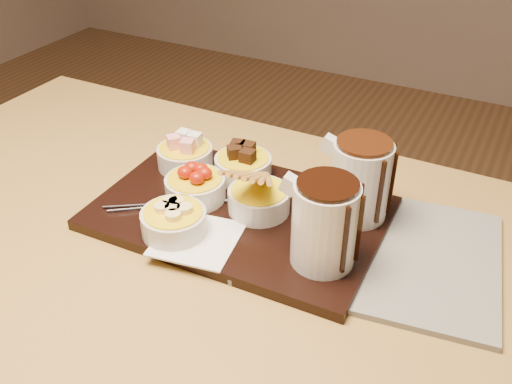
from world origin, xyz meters
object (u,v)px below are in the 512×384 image
at_px(dining_table, 171,274).
at_px(pitcher_milk_chocolate, 360,181).
at_px(serving_board, 240,213).
at_px(newspaper, 374,249).
at_px(bowl_strawberries, 195,189).
at_px(pitcher_dark_chocolate, 325,225).

height_order(dining_table, pitcher_milk_chocolate, pitcher_milk_chocolate).
relative_size(serving_board, pitcher_milk_chocolate, 3.64).
bearing_deg(newspaper, bowl_strawberries, 177.01).
bearing_deg(dining_table, pitcher_dark_chocolate, 5.21).
height_order(serving_board, pitcher_dark_chocolate, pitcher_dark_chocolate).
xyz_separation_m(serving_board, newspaper, (0.22, 0.02, -0.00)).
xyz_separation_m(pitcher_dark_chocolate, pitcher_milk_chocolate, (0.01, 0.13, 0.00)).
bearing_deg(newspaper, pitcher_milk_chocolate, 123.99).
bearing_deg(dining_table, pitcher_milk_chocolate, 30.05).
distance_m(bowl_strawberries, pitcher_dark_chocolate, 0.25).
height_order(dining_table, pitcher_dark_chocolate, pitcher_dark_chocolate).
bearing_deg(pitcher_dark_chocolate, bowl_strawberries, 167.35).
bearing_deg(pitcher_dark_chocolate, dining_table, -176.07).
xyz_separation_m(dining_table, pitcher_milk_chocolate, (0.27, 0.15, 0.18)).
distance_m(serving_board, bowl_strawberries, 0.08).
distance_m(dining_table, pitcher_dark_chocolate, 0.32).
xyz_separation_m(dining_table, newspaper, (0.31, 0.10, 0.10)).
xyz_separation_m(serving_board, pitcher_milk_chocolate, (0.17, 0.07, 0.07)).
xyz_separation_m(serving_board, bowl_strawberries, (-0.08, -0.01, 0.03)).
bearing_deg(serving_board, pitcher_dark_chocolate, -19.98).
relative_size(pitcher_dark_chocolate, pitcher_milk_chocolate, 1.00).
xyz_separation_m(bowl_strawberries, pitcher_dark_chocolate, (0.25, -0.05, 0.04)).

